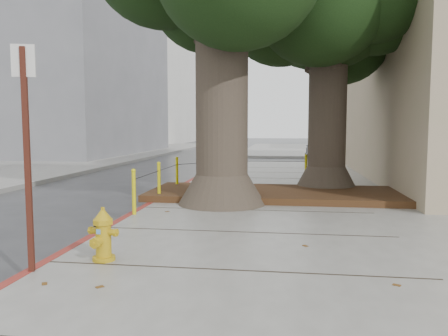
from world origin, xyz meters
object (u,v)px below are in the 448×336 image
object	(u,v)px
signpost	(27,145)
car_dark	(49,149)
car_silver	(340,150)
fire_hydrant	(103,235)

from	to	relation	value
signpost	car_dark	size ratio (longest dim) A/B	0.63
car_silver	signpost	bearing A→B (deg)	169.66
fire_hydrant	car_silver	size ratio (longest dim) A/B	0.19
fire_hydrant	car_dark	bearing A→B (deg)	134.01
car_dark	signpost	bearing A→B (deg)	-58.66
fire_hydrant	signpost	distance (m)	1.50
car_silver	fire_hydrant	bearing A→B (deg)	171.09
car_silver	car_dark	size ratio (longest dim) A/B	0.89
fire_hydrant	car_silver	world-z (taller)	car_silver
car_dark	fire_hydrant	bearing A→B (deg)	-56.43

